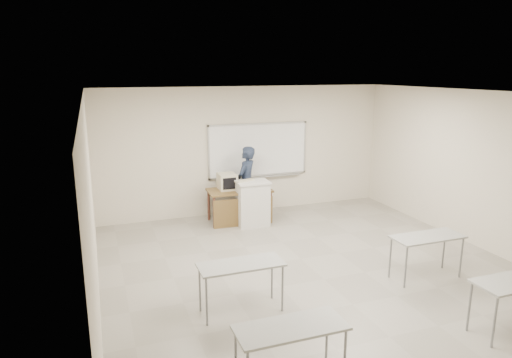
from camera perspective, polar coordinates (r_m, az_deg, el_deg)
name	(u,v)px	position (r m, az deg, el deg)	size (l,w,h in m)	color
floor	(324,280)	(7.78, 8.51, -12.32)	(7.00, 8.00, 0.01)	gray
whiteboard	(258,151)	(10.92, 0.30, 3.56)	(2.48, 0.10, 1.31)	white
student_desks	(374,276)	(6.46, 14.50, -11.60)	(4.40, 2.20, 0.73)	gray
instructor_desk	(241,200)	(10.19, -1.90, -2.60)	(1.41, 0.71, 0.75)	brown
podium	(253,203)	(10.06, -0.42, -3.05)	(0.71, 0.52, 1.00)	beige
crt_monitor	(227,181)	(10.24, -3.66, -0.30)	(0.39, 0.44, 0.37)	#B4AE92
laptop	(242,188)	(10.11, -1.73, -1.17)	(0.30, 0.28, 0.22)	black
mouse	(261,186)	(10.45, 0.69, -0.87)	(0.11, 0.07, 0.04)	gray
keyboard	(245,181)	(9.95, -1.39, -0.20)	(0.44, 0.15, 0.02)	#B4AE92
presenter	(246,182)	(10.51, -1.21, -0.42)	(0.61, 0.40, 1.67)	black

